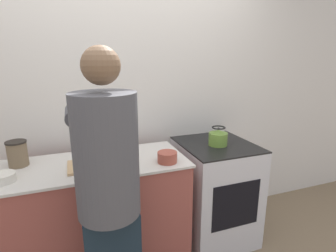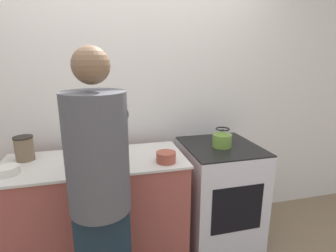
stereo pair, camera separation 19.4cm
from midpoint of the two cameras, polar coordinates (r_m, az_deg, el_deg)
name	(u,v)px [view 1 (the left image)]	position (r m, az deg, el deg)	size (l,w,h in m)	color
wall_back	(126,97)	(2.38, -11.36, 6.15)	(8.00, 0.05, 2.60)	silver
counter	(98,217)	(2.22, -17.55, -18.49)	(1.35, 0.60, 0.90)	#9E4C42
oven	(214,191)	(2.50, 7.84, -13.80)	(0.62, 0.68, 0.91)	silver
person	(109,192)	(1.55, -16.46, -13.72)	(0.39, 0.62, 1.70)	#182733
cutting_board	(96,164)	(1.97, -18.17, -7.99)	(0.38, 0.24, 0.02)	tan
knife	(92,162)	(1.98, -19.04, -7.54)	(0.25, 0.06, 0.01)	silver
kettle	(218,137)	(2.27, 8.46, -2.51)	(0.16, 0.16, 0.16)	olive
bowl_prep	(167,157)	(1.92, -3.07, -6.84)	(0.14, 0.14, 0.08)	#9E4738
bowl_mixing	(3,178)	(1.98, -34.78, -9.29)	(0.15, 0.15, 0.05)	silver
canister_jar	(17,154)	(2.17, -32.24, -5.14)	(0.14, 0.14, 0.18)	#756047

